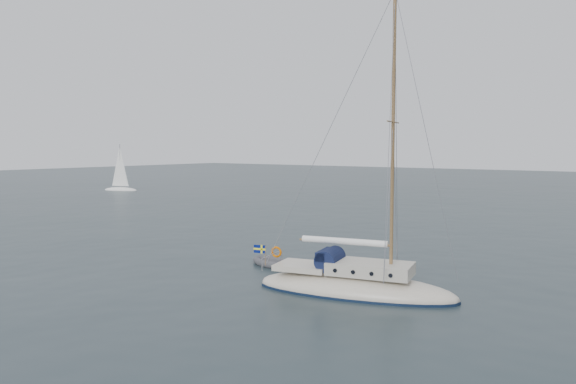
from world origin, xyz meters
The scene contains 4 objects.
ground centered at (0.00, 0.00, 0.00)m, with size 300.00×300.00×0.00m, color black.
sailboat centered at (2.98, -0.20, 1.13)m, with size 10.50×3.14×14.96m.
dinghy centered at (-4.31, 2.49, 0.20)m, with size 3.13×1.41×0.45m.
distant_yacht_a centered at (-58.98, 33.17, 3.39)m, with size 5.98×3.19×7.93m.
Camera 1 is at (16.22, -23.85, 7.20)m, focal length 35.00 mm.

